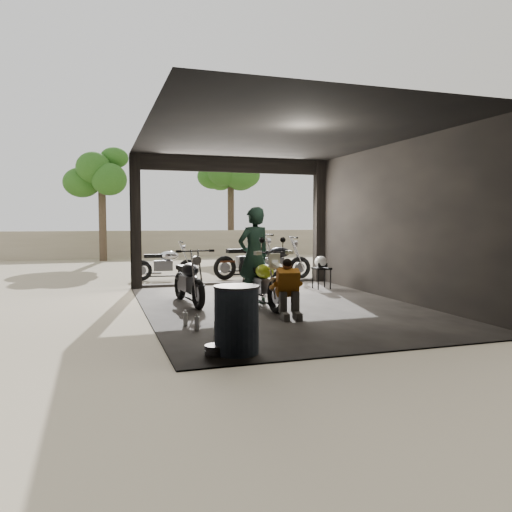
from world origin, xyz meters
TOP-DOWN VIEW (x-y plane):
  - ground at (0.00, 0.00)m, footprint 80.00×80.00m
  - garage at (0.00, 0.55)m, footprint 7.00×7.13m
  - boundary_wall at (0.00, 14.00)m, footprint 18.00×0.30m
  - tree_left at (-3.00, 12.50)m, footprint 2.20×2.20m
  - tree_right at (2.80, 14.00)m, footprint 2.20×2.20m
  - main_bike at (-0.36, -0.02)m, footprint 0.82×1.71m
  - left_bike at (-1.59, 0.77)m, footprint 0.82×1.67m
  - outside_bike_a at (-1.50, 4.94)m, footprint 1.64×0.81m
  - outside_bike_b at (0.81, 4.61)m, footprint 1.95×1.03m
  - outside_bike_c at (1.42, 4.14)m, footprint 1.84×0.92m
  - rider at (-0.40, 0.34)m, footprint 0.79×0.63m
  - mechanic at (-0.27, -1.14)m, footprint 0.59×0.73m
  - stool at (1.79, 1.94)m, footprint 0.38×0.38m
  - helmet at (1.74, 1.88)m, footprint 0.31×0.33m
  - oil_drum at (-1.69, -3.00)m, footprint 0.60×0.60m
  - sign_post at (3.24, 4.48)m, footprint 0.73×0.08m

SIDE VIEW (x-z plane):
  - ground at x=0.00m, z-range 0.00..0.00m
  - oil_drum at x=-1.69m, z-range 0.00..0.83m
  - stool at x=1.79m, z-range 0.19..0.71m
  - mechanic at x=-0.27m, z-range 0.00..0.96m
  - outside_bike_a at x=-1.50m, z-range 0.00..1.07m
  - left_bike at x=-1.59m, z-range 0.00..1.09m
  - main_bike at x=-0.36m, z-range 0.00..1.11m
  - boundary_wall at x=0.00m, z-range 0.00..1.20m
  - outside_bike_c at x=1.42m, z-range 0.00..1.20m
  - outside_bike_b at x=0.81m, z-range 0.00..1.26m
  - helmet at x=1.74m, z-range 0.52..0.80m
  - rider at x=-0.40m, z-range 0.00..1.89m
  - garage at x=0.00m, z-range -0.32..2.88m
  - sign_post at x=3.24m, z-range 0.37..2.56m
  - tree_right at x=2.80m, z-range 1.06..6.06m
  - tree_left at x=-3.00m, z-range 1.19..6.79m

